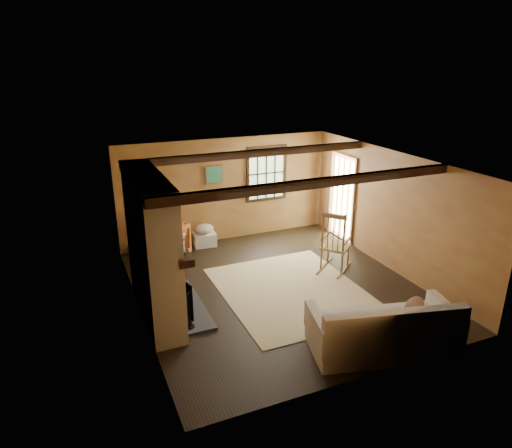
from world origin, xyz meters
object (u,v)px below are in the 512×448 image
fireplace (154,253)px  rocking_chair (335,245)px  sofa (384,332)px  laundry_basket (205,239)px  armchair (162,242)px

fireplace → rocking_chair: (3.64, 0.28, -0.57)m
sofa → fireplace: bearing=154.0°
laundry_basket → armchair: (-1.05, -0.41, 0.25)m
fireplace → sofa: (2.83, -2.36, -0.80)m
sofa → armchair: 5.03m
laundry_basket → armchair: 1.15m
rocking_chair → armchair: (-3.10, 1.85, -0.13)m
sofa → rocking_chair: bearing=86.7°
rocking_chair → sofa: (-0.81, -2.63, -0.23)m
rocking_chair → laundry_basket: size_ratio=2.53×
fireplace → laundry_basket: fireplace is taller
laundry_basket → sofa: bearing=-75.8°
fireplace → sofa: size_ratio=1.05×
fireplace → laundry_basket: bearing=57.8°
sofa → armchair: sofa is taller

